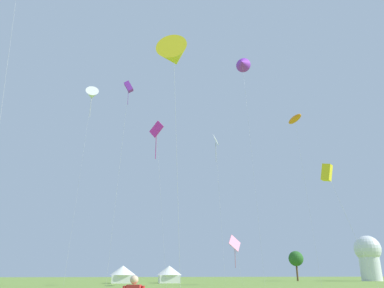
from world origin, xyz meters
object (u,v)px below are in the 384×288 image
kite_purple_box (129,88)px  kite_white_delta (92,95)px  kite_yellow_delta (174,56)px  kite_orange_parafoil (295,119)px  festival_tent_center (169,273)px  kite_purple_delta (242,63)px  kite_pink_diamond (235,244)px  festival_tent_right (123,273)px  kite_white_diamond (216,143)px  kite_yellow_box (327,173)px  kite_magenta_diamond (156,131)px  tree_distant_left (296,259)px  observatory_dome (368,255)px

kite_purple_box → kite_white_delta: bearing=114.1°
kite_yellow_delta → kite_orange_parafoil: bearing=48.5°
festival_tent_center → kite_white_delta: bearing=-136.9°
kite_white_delta → kite_orange_parafoil: kite_white_delta is taller
kite_yellow_delta → kite_orange_parafoil: 34.29m
kite_purple_delta → kite_pink_diamond: 32.04m
festival_tent_right → kite_yellow_delta: bearing=-85.7°
kite_white_diamond → kite_purple_delta: 16.39m
kite_white_diamond → festival_tent_right: 31.62m
kite_yellow_delta → kite_white_diamond: (10.54, 30.81, 4.02)m
kite_yellow_box → kite_purple_box: bearing=141.1°
kite_white_diamond → kite_yellow_box: kite_white_diamond is taller
kite_purple_delta → kite_pink_diamond: size_ratio=4.91×
kite_yellow_delta → kite_yellow_box: kite_yellow_delta is taller
kite_white_diamond → kite_magenta_diamond: bearing=-159.9°
kite_yellow_delta → festival_tent_right: (-3.74, 50.10, -16.58)m
kite_purple_box → kite_orange_parafoil: (26.28, 5.11, -0.68)m
kite_purple_box → kite_yellow_box: 28.61m
kite_white_delta → kite_orange_parafoil: (33.04, -9.96, -6.65)m
kite_yellow_box → festival_tent_center: size_ratio=2.31×
kite_magenta_diamond → festival_tent_center: (4.78, 23.00, -20.56)m
kite_orange_parafoil → festival_tent_center: kite_orange_parafoil is taller
kite_magenta_diamond → tree_distant_left: size_ratio=3.42×
kite_white_diamond → kite_yellow_delta: bearing=-108.9°
kite_yellow_delta → kite_purple_box: bearing=101.3°
kite_magenta_diamond → kite_pink_diamond: size_ratio=3.01×
kite_purple_box → festival_tent_center: size_ratio=5.41×
kite_white_delta → tree_distant_left: 63.16m
tree_distant_left → kite_pink_diamond: bearing=-129.8°
kite_white_delta → kite_orange_parafoil: size_ratio=1.29×
kite_yellow_delta → festival_tent_right: kite_yellow_delta is taller
kite_orange_parafoil → observatory_dome: 53.24m
kite_magenta_diamond → kite_white_diamond: 10.80m
kite_yellow_delta → kite_purple_delta: bearing=62.6°
kite_purple_box → kite_yellow_box: kite_purple_box is taller
kite_purple_delta → festival_tent_right: bearing=134.9°
kite_orange_parafoil → tree_distant_left: size_ratio=3.62×
kite_magenta_diamond → kite_yellow_box: 29.02m
kite_yellow_box → kite_white_diamond: bearing=99.4°
kite_magenta_diamond → kite_white_diamond: kite_magenta_diamond is taller
kite_yellow_delta → kite_yellow_box: bearing=18.1°
kite_yellow_box → tree_distant_left: bearing=68.6°
kite_purple_delta → kite_yellow_box: 37.52m
kite_pink_diamond → kite_white_diamond: bearing=-126.4°
observatory_dome → tree_distant_left: 18.11m
kite_white_delta → tree_distant_left: kite_white_delta is taller
kite_orange_parafoil → kite_magenta_diamond: bearing=175.1°
kite_magenta_diamond → festival_tent_center: bearing=78.3°
kite_purple_delta → tree_distant_left: size_ratio=5.58×
kite_magenta_diamond → kite_white_diamond: (10.14, 3.72, 0.04)m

